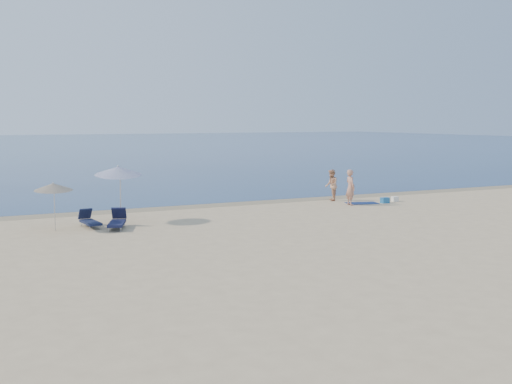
# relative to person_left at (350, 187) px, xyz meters

# --- Properties ---
(sea) EXTENTS (240.00, 160.00, 0.01)m
(sea) POSITION_rel_person_left_xyz_m (-4.17, 83.74, -0.93)
(sea) COLOR #0C234C
(sea) RESTS_ON ground
(wet_sand_strip) EXTENTS (240.00, 1.60, 0.00)m
(wet_sand_strip) POSITION_rel_person_left_xyz_m (-4.17, 3.14, -0.93)
(wet_sand_strip) COLOR #847254
(wet_sand_strip) RESTS_ON ground
(person_left) EXTENTS (0.52, 0.73, 1.87)m
(person_left) POSITION_rel_person_left_xyz_m (0.00, 0.00, 0.00)
(person_left) COLOR tan
(person_left) RESTS_ON ground
(person_right) EXTENTS (0.97, 1.05, 1.73)m
(person_right) POSITION_rel_person_left_xyz_m (0.10, 1.97, -0.07)
(person_right) COLOR tan
(person_right) RESTS_ON ground
(beach_towel) EXTENTS (1.83, 1.29, 0.03)m
(beach_towel) POSITION_rel_person_left_xyz_m (0.97, 0.29, -0.92)
(beach_towel) COLOR #0E1C48
(beach_towel) RESTS_ON ground
(white_bag) EXTENTS (0.35, 0.31, 0.27)m
(white_bag) POSITION_rel_person_left_xyz_m (3.06, 0.19, -0.80)
(white_bag) COLOR silver
(white_bag) RESTS_ON ground
(blue_cooler) EXTENTS (0.43, 0.31, 0.31)m
(blue_cooler) POSITION_rel_person_left_xyz_m (2.14, -0.14, -0.78)
(blue_cooler) COLOR #1C5F9B
(blue_cooler) RESTS_ON ground
(umbrella_near) EXTENTS (2.31, 2.33, 2.60)m
(umbrella_near) POSITION_rel_person_left_xyz_m (-12.24, -0.28, 1.32)
(umbrella_near) COLOR silver
(umbrella_near) RESTS_ON ground
(umbrella_far) EXTENTS (1.72, 1.74, 2.03)m
(umbrella_far) POSITION_rel_person_left_xyz_m (-15.10, -1.17, 0.84)
(umbrella_far) COLOR silver
(umbrella_far) RESTS_ON ground
(lounger_left) EXTENTS (0.70, 1.69, 0.73)m
(lounger_left) POSITION_rel_person_left_xyz_m (-13.66, -0.95, -0.67)
(lounger_left) COLOR #141B39
(lounger_left) RESTS_ON ground
(lounger_right) EXTENTS (1.20, 1.91, 0.80)m
(lounger_right) POSITION_rel_person_left_xyz_m (-12.71, -1.78, -0.64)
(lounger_right) COLOR #141838
(lounger_right) RESTS_ON ground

